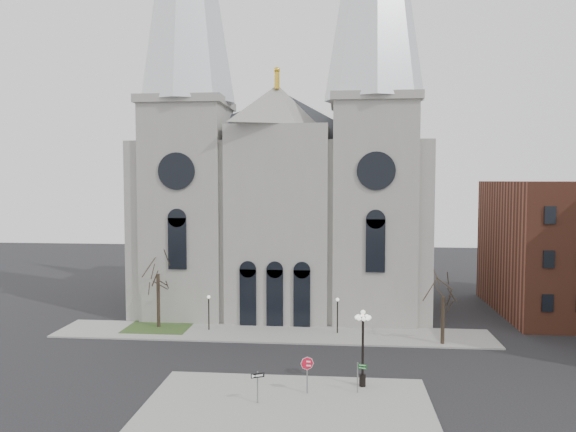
# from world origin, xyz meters

# --- Properties ---
(ground) EXTENTS (160.00, 160.00, 0.00)m
(ground) POSITION_xyz_m (0.00, 0.00, 0.00)
(ground) COLOR black
(ground) RESTS_ON ground
(sidewalk_near) EXTENTS (18.00, 10.00, 0.14)m
(sidewalk_near) POSITION_xyz_m (3.00, -5.00, 0.07)
(sidewalk_near) COLOR gray
(sidewalk_near) RESTS_ON ground
(sidewalk_far) EXTENTS (40.00, 6.00, 0.14)m
(sidewalk_far) POSITION_xyz_m (0.00, 11.00, 0.07)
(sidewalk_far) COLOR gray
(sidewalk_far) RESTS_ON ground
(grass_patch) EXTENTS (6.00, 5.00, 0.18)m
(grass_patch) POSITION_xyz_m (-11.00, 12.00, 0.09)
(grass_patch) COLOR #2A481E
(grass_patch) RESTS_ON ground
(cathedral) EXTENTS (33.00, 26.66, 54.00)m
(cathedral) POSITION_xyz_m (0.00, 22.86, 18.48)
(cathedral) COLOR gray
(cathedral) RESTS_ON ground
(bg_building_brick) EXTENTS (14.00, 18.00, 14.00)m
(bg_building_brick) POSITION_xyz_m (30.00, 22.00, 7.00)
(bg_building_brick) COLOR brown
(bg_building_brick) RESTS_ON ground
(tree_left) EXTENTS (3.20, 3.20, 7.50)m
(tree_left) POSITION_xyz_m (-11.00, 12.00, 5.58)
(tree_left) COLOR black
(tree_left) RESTS_ON ground
(tree_right) EXTENTS (3.20, 3.20, 6.00)m
(tree_right) POSITION_xyz_m (15.00, 9.00, 4.47)
(tree_right) COLOR black
(tree_right) RESTS_ON ground
(ped_lamp_left) EXTENTS (0.32, 0.32, 3.26)m
(ped_lamp_left) POSITION_xyz_m (-6.00, 11.50, 2.33)
(ped_lamp_left) COLOR black
(ped_lamp_left) RESTS_ON sidewalk_far
(ped_lamp_right) EXTENTS (0.32, 0.32, 3.26)m
(ped_lamp_right) POSITION_xyz_m (6.00, 11.50, 2.33)
(ped_lamp_right) COLOR black
(ped_lamp_right) RESTS_ON sidewalk_far
(stop_sign) EXTENTS (0.88, 0.12, 2.45)m
(stop_sign) POSITION_xyz_m (4.10, -3.28, 1.89)
(stop_sign) COLOR slate
(stop_sign) RESTS_ON sidewalk_near
(globe_lamp) EXTENTS (1.21, 1.21, 5.26)m
(globe_lamp) POSITION_xyz_m (7.78, -1.67, 3.45)
(globe_lamp) COLOR black
(globe_lamp) RESTS_ON sidewalk_near
(one_way_sign) EXTENTS (0.82, 0.41, 2.01)m
(one_way_sign) POSITION_xyz_m (1.08, -5.18, 1.52)
(one_way_sign) COLOR slate
(one_way_sign) RESTS_ON sidewalk_near
(street_name_sign) EXTENTS (0.63, 0.21, 2.03)m
(street_name_sign) POSITION_xyz_m (7.48, -2.88, 1.35)
(street_name_sign) COLOR slate
(street_name_sign) RESTS_ON sidewalk_near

